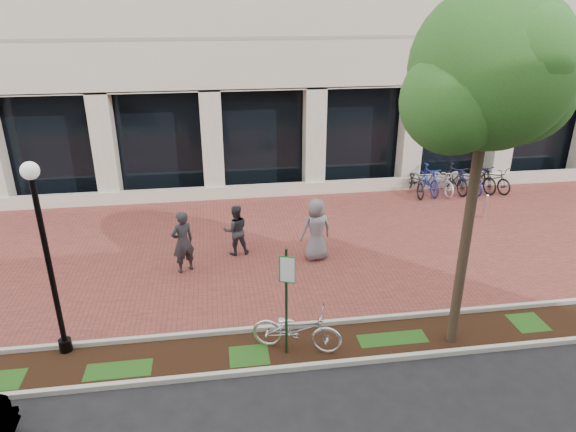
{
  "coord_description": "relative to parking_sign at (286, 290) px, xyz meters",
  "views": [
    {
      "loc": [
        -1.95,
        -14.64,
        7.24
      ],
      "look_at": [
        0.11,
        -0.8,
        1.34
      ],
      "focal_mm": 32.0,
      "sensor_mm": 36.0,
      "label": 1
    }
  ],
  "objects": [
    {
      "name": "bollard",
      "position": [
        8.15,
        6.56,
        -1.17
      ],
      "size": [
        0.12,
        0.12,
        0.91
      ],
      "color": "silver",
      "rests_on": "ground"
    },
    {
      "name": "curb_street_side",
      "position": [
        0.61,
        -0.58,
        -1.57
      ],
      "size": [
        40.0,
        0.12,
        0.12
      ],
      "primitive_type": "cube",
      "color": "#B3B4AA",
      "rests_on": "ground"
    },
    {
      "name": "bike_rack_cluster",
      "position": [
        8.24,
        9.31,
        -1.08
      ],
      "size": [
        4.3,
        2.13,
        1.17
      ],
      "rotation": [
        0.0,
        0.0,
        0.08
      ],
      "color": "black",
      "rests_on": "ground"
    },
    {
      "name": "curb_plaza_side",
      "position": [
        0.61,
        0.92,
        -1.57
      ],
      "size": [
        40.0,
        0.12,
        0.12
      ],
      "primitive_type": "cube",
      "color": "#B3B4AA",
      "rests_on": "ground"
    },
    {
      "name": "pedestrian_mid",
      "position": [
        -0.83,
        5.04,
        -0.83
      ],
      "size": [
        0.84,
        0.7,
        1.59
      ],
      "primitive_type": "imported",
      "rotation": [
        0.0,
        0.0,
        3.27
      ],
      "color": "#2D2D33",
      "rests_on": "ground"
    },
    {
      "name": "pedestrian_right",
      "position": [
        1.53,
        4.38,
        -0.67
      ],
      "size": [
        1.05,
        0.8,
        1.92
      ],
      "primitive_type": "imported",
      "rotation": [
        0.0,
        0.0,
        3.37
      ],
      "color": "slate",
      "rests_on": "ground"
    },
    {
      "name": "pedestrian_left",
      "position": [
        -2.36,
        4.15,
        -0.7
      ],
      "size": [
        0.81,
        0.73,
        1.86
      ],
      "primitive_type": "imported",
      "rotation": [
        0.0,
        0.0,
        3.67
      ],
      "color": "#27262B",
      "rests_on": "ground"
    },
    {
      "name": "locked_bicycle",
      "position": [
        0.25,
        0.12,
        -1.1
      ],
      "size": [
        2.14,
        1.35,
        1.06
      ],
      "primitive_type": "imported",
      "rotation": [
        0.0,
        0.0,
        1.22
      ],
      "color": "silver",
      "rests_on": "ground"
    },
    {
      "name": "planting_strip",
      "position": [
        0.61,
        0.17,
        -1.63
      ],
      "size": [
        40.0,
        1.5,
        0.01
      ],
      "primitive_type": "cube",
      "color": "black",
      "rests_on": "ground"
    },
    {
      "name": "ground",
      "position": [
        0.61,
        5.42,
        -1.63
      ],
      "size": [
        120.0,
        120.0,
        0.0
      ],
      "primitive_type": "plane",
      "color": "black",
      "rests_on": "ground"
    },
    {
      "name": "brick_plaza",
      "position": [
        0.61,
        5.42,
        -1.63
      ],
      "size": [
        40.0,
        9.0,
        0.01
      ],
      "primitive_type": "cube",
      "color": "brown",
      "rests_on": "ground"
    },
    {
      "name": "street_tree",
      "position": [
        3.87,
        -0.06,
        4.24
      ],
      "size": [
        3.68,
        3.06,
        7.61
      ],
      "color": "#413525",
      "rests_on": "ground"
    },
    {
      "name": "lamppost",
      "position": [
        -4.86,
        0.81,
        0.85
      ],
      "size": [
        0.36,
        0.36,
        4.4
      ],
      "color": "black",
      "rests_on": "ground"
    },
    {
      "name": "parking_sign",
      "position": [
        0.0,
        0.0,
        0.0
      ],
      "size": [
        0.34,
        0.07,
        2.58
      ],
      "rotation": [
        0.0,
        0.0,
        -0.35
      ],
      "color": "#153A1E",
      "rests_on": "ground"
    }
  ]
}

